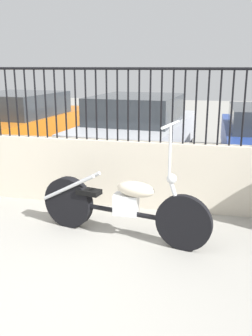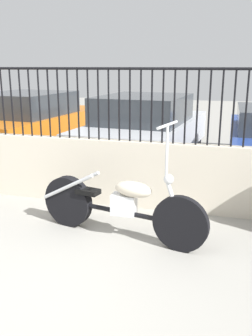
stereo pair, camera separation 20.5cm
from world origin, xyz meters
The scene contains 6 objects.
ground_plane centered at (0.00, 0.00, 0.00)m, with size 40.00×40.00×0.00m, color gray.
low_wall centered at (0.00, 2.45, 0.47)m, with size 9.34×0.18×0.95m.
fence_railing centered at (0.00, 2.45, 1.57)m, with size 9.34×0.04×0.99m.
motorcycle_black centered at (0.43, 1.44, 0.39)m, with size 2.09×0.69×1.39m.
car_orange centered at (-2.83, 5.43, 0.69)m, with size 2.27×4.42×1.37m.
car_silver centered at (0.03, 5.06, 0.69)m, with size 2.17×4.35×1.38m.
Camera 1 is at (1.48, -2.53, 1.96)m, focal length 40.00 mm.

